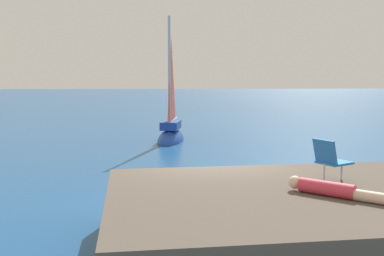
# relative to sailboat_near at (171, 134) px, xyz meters

# --- Properties ---
(ground_plane) EXTENTS (160.00, 160.00, 0.00)m
(ground_plane) POSITION_rel_sailboat_near_xyz_m (0.94, -10.07, -0.33)
(ground_plane) COLOR navy
(shore_ledge) EXTENTS (6.77, 5.02, 1.06)m
(shore_ledge) POSITION_rel_sailboat_near_xyz_m (2.11, -12.99, 0.20)
(shore_ledge) COLOR brown
(shore_ledge) RESTS_ON ground
(boulder_seaward) EXTENTS (1.98, 1.74, 1.11)m
(boulder_seaward) POSITION_rel_sailboat_near_xyz_m (2.60, -10.60, -0.33)
(boulder_seaward) COLOR brown
(boulder_seaward) RESTS_ON ground
(boulder_inland) EXTENTS (0.94, 0.84, 0.52)m
(boulder_inland) POSITION_rel_sailboat_near_xyz_m (3.99, -10.16, -0.33)
(boulder_inland) COLOR brown
(boulder_inland) RESTS_ON ground
(sailboat_near) EXTENTS (1.61, 3.31, 6.02)m
(sailboat_near) POSITION_rel_sailboat_near_xyz_m (0.00, 0.00, 0.00)
(sailboat_near) COLOR #193D99
(sailboat_near) RESTS_ON ground
(person_sunbather) EXTENTS (1.43, 1.24, 0.25)m
(person_sunbather) POSITION_rel_sailboat_near_xyz_m (2.57, -13.37, 0.85)
(person_sunbather) COLOR #DB384C
(person_sunbather) RESTS_ON shore_ledge
(beach_chair) EXTENTS (0.75, 0.71, 0.80)m
(beach_chair) POSITION_rel_sailboat_near_xyz_m (2.84, -12.37, 1.17)
(beach_chair) COLOR blue
(beach_chair) RESTS_ON shore_ledge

